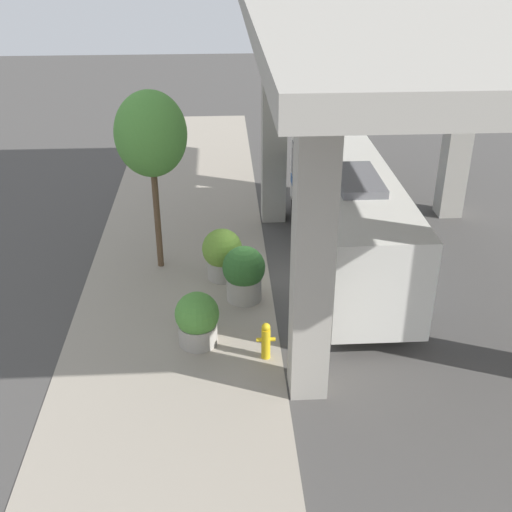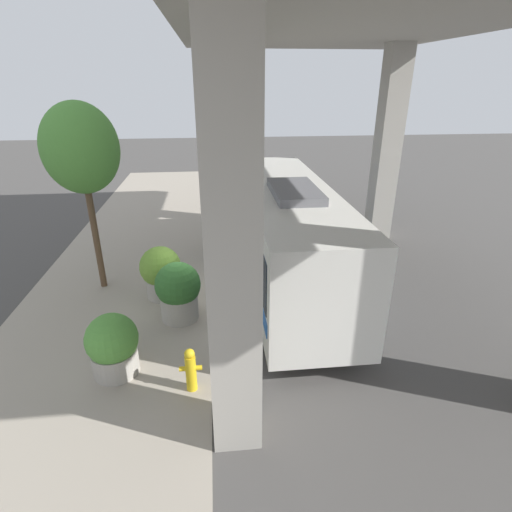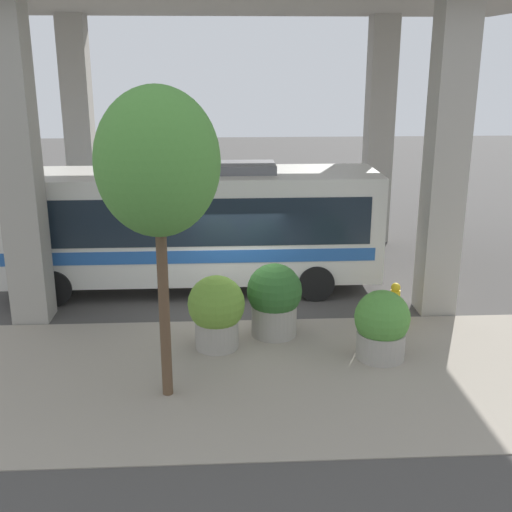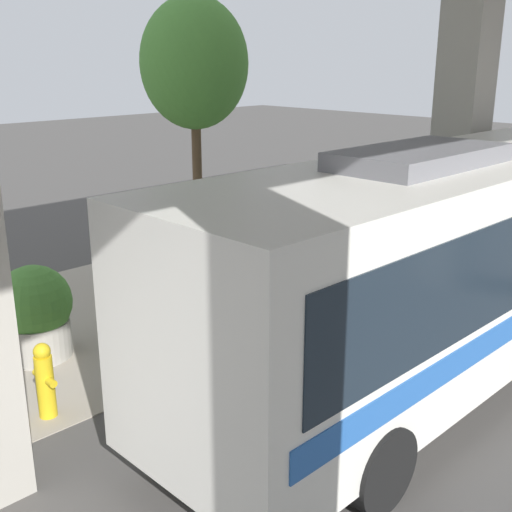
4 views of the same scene
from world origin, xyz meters
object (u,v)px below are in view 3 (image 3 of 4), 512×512
Objects in this scene: fire_hydrant at (395,304)px; street_tree_near at (158,164)px; planter_middle at (217,311)px; bus at (192,222)px; planter_front at (382,326)px; planter_back at (274,299)px.

street_tree_near is (-3.20, 5.37, 4.03)m from fire_hydrant.
planter_middle is (-1.10, 4.40, 0.35)m from fire_hydrant.
bus is 6.11m from fire_hydrant.
planter_front is at bearing 156.81° from fire_hydrant.
planter_middle is 0.97× the size of planter_back.
planter_back is (-3.50, -2.07, -1.04)m from bus.
planter_front is at bearing -121.31° from planter_back.
planter_front is 3.70m from planter_middle.
planter_back reaches higher than planter_middle.
planter_middle reaches higher than fire_hydrant.
street_tree_near is (-2.74, 2.34, 3.67)m from planter_back.
bus is 5.87× the size of planter_back.
planter_front is at bearing -101.33° from planter_middle.
planter_middle is 0.29× the size of street_tree_near.
planter_back is at bearing 98.51° from fire_hydrant.
fire_hydrant is 0.62× the size of planter_back.
bus is at bearing 59.15° from fire_hydrant.
planter_front is (-1.82, 0.78, 0.22)m from fire_hydrant.
street_tree_near reaches higher than bus.
fire_hydrant is 4.55m from planter_middle.
fire_hydrant is 0.70× the size of planter_front.
bus is 4.34m from planter_middle.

